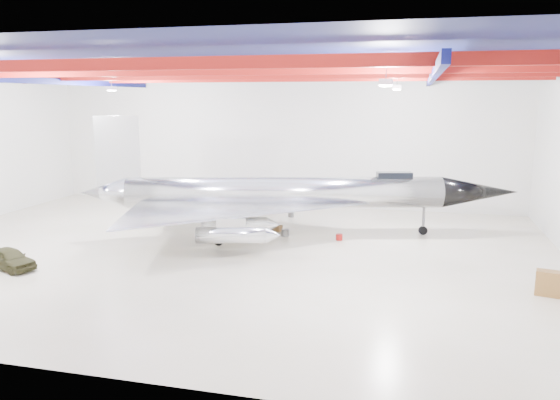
# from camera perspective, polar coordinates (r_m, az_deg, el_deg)

# --- Properties ---
(floor) EXTENTS (40.00, 40.00, 0.00)m
(floor) POSITION_cam_1_polar(r_m,az_deg,el_deg) (33.02, -6.67, -5.34)
(floor) COLOR beige
(floor) RESTS_ON ground
(wall_back) EXTENTS (40.00, 0.00, 40.00)m
(wall_back) POSITION_cam_1_polar(r_m,az_deg,el_deg) (46.21, -0.21, 6.25)
(wall_back) COLOR silver
(wall_back) RESTS_ON floor
(ceiling) EXTENTS (40.00, 40.00, 0.00)m
(ceiling) POSITION_cam_1_polar(r_m,az_deg,el_deg) (31.81, -7.11, 14.08)
(ceiling) COLOR #0A0F38
(ceiling) RESTS_ON wall_back
(ceiling_structure) EXTENTS (39.50, 29.50, 1.08)m
(ceiling_structure) POSITION_cam_1_polar(r_m,az_deg,el_deg) (31.78, -7.08, 12.86)
(ceiling_structure) COLOR maroon
(ceiling_structure) RESTS_ON ceiling
(jet_aircraft) EXTENTS (28.52, 20.18, 7.91)m
(jet_aircraft) POSITION_cam_1_polar(r_m,az_deg,el_deg) (36.03, 0.37, 0.33)
(jet_aircraft) COLOR silver
(jet_aircraft) RESTS_ON floor
(jeep) EXTENTS (3.64, 2.41, 1.15)m
(jeep) POSITION_cam_1_polar(r_m,az_deg,el_deg) (32.75, -26.41, -5.50)
(jeep) COLOR #333219
(jeep) RESTS_ON floor
(desk) EXTENTS (1.40, 0.92, 1.18)m
(desk) POSITION_cam_1_polar(r_m,az_deg,el_deg) (28.45, 26.42, -7.82)
(desk) COLOR brown
(desk) RESTS_ON floor
(toolbox_red) EXTENTS (0.57, 0.53, 0.32)m
(toolbox_red) POSITION_cam_1_polar(r_m,az_deg,el_deg) (42.05, -6.08, -1.61)
(toolbox_red) COLOR #A41210
(toolbox_red) RESTS_ON floor
(engine_drum) EXTENTS (0.62, 0.62, 0.46)m
(engine_drum) POSITION_cam_1_polar(r_m,az_deg,el_deg) (36.22, 0.54, -3.44)
(engine_drum) COLOR #59595B
(engine_drum) RESTS_ON floor
(parts_bin) EXTENTS (0.73, 0.66, 0.42)m
(parts_bin) POSITION_cam_1_polar(r_m,az_deg,el_deg) (37.64, -0.28, -2.94)
(parts_bin) COLOR olive
(parts_bin) RESTS_ON floor
(crate_small) EXTENTS (0.36, 0.30, 0.23)m
(crate_small) POSITION_cam_1_polar(r_m,az_deg,el_deg) (43.31, -15.06, -1.63)
(crate_small) COLOR #59595B
(crate_small) RESTS_ON floor
(tool_chest) EXTENTS (0.54, 0.54, 0.40)m
(tool_chest) POSITION_cam_1_polar(r_m,az_deg,el_deg) (35.46, 6.20, -3.87)
(tool_chest) COLOR #A41210
(tool_chest) RESTS_ON floor
(oil_barrel) EXTENTS (0.75, 0.69, 0.43)m
(oil_barrel) POSITION_cam_1_polar(r_m,az_deg,el_deg) (36.66, -6.19, -3.37)
(oil_barrel) COLOR olive
(oil_barrel) RESTS_ON floor
(spares_box) EXTENTS (0.53, 0.53, 0.41)m
(spares_box) POSITION_cam_1_polar(r_m,az_deg,el_deg) (42.04, 1.15, -1.50)
(spares_box) COLOR #59595B
(spares_box) RESTS_ON floor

